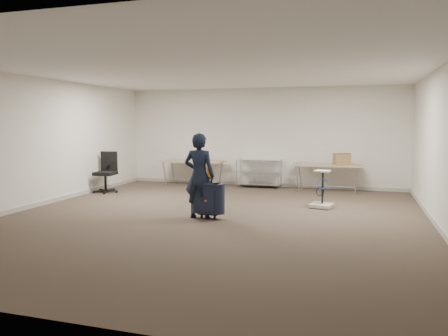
% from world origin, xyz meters
% --- Properties ---
extents(ground, '(9.00, 9.00, 0.00)m').
position_xyz_m(ground, '(0.00, 0.00, 0.00)').
color(ground, '#403227').
rests_on(ground, ground).
extents(room_shell, '(8.00, 9.00, 9.00)m').
position_xyz_m(room_shell, '(0.00, 1.38, 0.05)').
color(room_shell, white).
rests_on(room_shell, ground).
extents(folding_table_left, '(1.80, 0.75, 0.73)m').
position_xyz_m(folding_table_left, '(-1.90, 3.95, 0.68)').
color(folding_table_left, '#9A855E').
rests_on(folding_table_left, ground).
extents(folding_table_right, '(1.80, 0.75, 0.73)m').
position_xyz_m(folding_table_right, '(1.90, 3.95, 0.68)').
color(folding_table_right, '#9A855E').
rests_on(folding_table_right, ground).
extents(wire_shelf, '(1.22, 0.47, 0.80)m').
position_xyz_m(wire_shelf, '(0.00, 4.20, 0.44)').
color(wire_shelf, silver).
rests_on(wire_shelf, ground).
extents(person, '(0.60, 0.40, 1.63)m').
position_xyz_m(person, '(-0.23, -0.01, 0.82)').
color(person, black).
rests_on(person, ground).
extents(suitcase, '(0.42, 0.25, 1.14)m').
position_xyz_m(suitcase, '(-0.05, -0.02, 0.39)').
color(suitcase, black).
rests_on(suitcase, ground).
extents(office_chair, '(0.64, 0.64, 1.06)m').
position_xyz_m(office_chair, '(-3.64, 2.18, 0.32)').
color(office_chair, black).
rests_on(office_chair, ground).
extents(equipment_cart, '(0.52, 0.52, 0.81)m').
position_xyz_m(equipment_cart, '(1.93, 1.71, 0.21)').
color(equipment_cart, beige).
rests_on(equipment_cart, ground).
extents(cardboard_box, '(0.47, 0.42, 0.30)m').
position_xyz_m(cardboard_box, '(2.25, 4.01, 0.88)').
color(cardboard_box, '#9B7F48').
rests_on(cardboard_box, folding_table_right).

